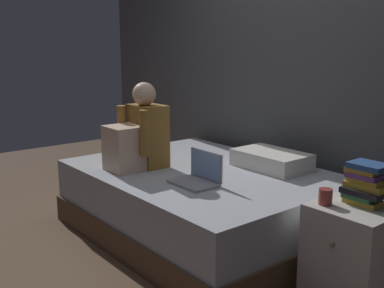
{
  "coord_description": "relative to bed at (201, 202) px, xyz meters",
  "views": [
    {
      "loc": [
        2.43,
        -1.92,
        1.46
      ],
      "look_at": [
        -0.07,
        0.1,
        0.77
      ],
      "focal_mm": 43.82,
      "sensor_mm": 36.0,
      "label": 1
    }
  ],
  "objects": [
    {
      "name": "pillow",
      "position": [
        0.3,
        0.45,
        0.33
      ],
      "size": [
        0.56,
        0.36,
        0.13
      ],
      "primitive_type": "cube",
      "color": "silver",
      "rests_on": "bed"
    },
    {
      "name": "person_sitting",
      "position": [
        -0.36,
        -0.33,
        0.51
      ],
      "size": [
        0.39,
        0.44,
        0.66
      ],
      "color": "olive",
      "rests_on": "bed"
    },
    {
      "name": "book_stack",
      "position": [
        1.3,
        0.09,
        0.45
      ],
      "size": [
        0.23,
        0.17,
        0.24
      ],
      "color": "gold",
      "rests_on": "nightstand"
    },
    {
      "name": "bed",
      "position": [
        0.0,
        0.0,
        0.0
      ],
      "size": [
        2.0,
        1.5,
        0.52
      ],
      "color": "brown",
      "rests_on": "ground_plane"
    },
    {
      "name": "wall_back",
      "position": [
        0.2,
        0.9,
        1.09
      ],
      "size": [
        5.6,
        0.1,
        2.7
      ],
      "primitive_type": "cube",
      "color": "#4C4F54",
      "rests_on": "ground_plane"
    },
    {
      "name": "nightstand",
      "position": [
        1.3,
        0.03,
        0.04
      ],
      "size": [
        0.44,
        0.46,
        0.58
      ],
      "color": "beige",
      "rests_on": "ground_plane"
    },
    {
      "name": "ground_plane",
      "position": [
        0.2,
        -0.3,
        -0.26
      ],
      "size": [
        8.0,
        8.0,
        0.0
      ],
      "primitive_type": "plane",
      "color": "brown"
    },
    {
      "name": "laptop",
      "position": [
        0.26,
        -0.25,
        0.32
      ],
      "size": [
        0.32,
        0.23,
        0.22
      ],
      "color": "#9EA0A5",
      "rests_on": "bed"
    },
    {
      "name": "mug",
      "position": [
        1.17,
        -0.09,
        0.37
      ],
      "size": [
        0.08,
        0.08,
        0.09
      ],
      "primitive_type": "cylinder",
      "color": "#933833",
      "rests_on": "nightstand"
    }
  ]
}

